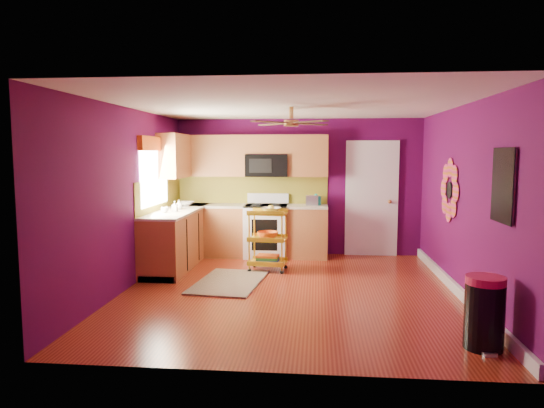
# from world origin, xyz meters

# --- Properties ---
(ground) EXTENTS (5.00, 5.00, 0.00)m
(ground) POSITION_xyz_m (0.00, 0.00, 0.00)
(ground) COLOR maroon
(ground) RESTS_ON ground
(room_envelope) EXTENTS (4.54, 5.04, 2.52)m
(room_envelope) POSITION_xyz_m (0.03, 0.00, 1.63)
(room_envelope) COLOR #510944
(room_envelope) RESTS_ON ground
(lower_cabinets) EXTENTS (2.81, 2.31, 0.94)m
(lower_cabinets) POSITION_xyz_m (-1.35, 1.82, 0.43)
(lower_cabinets) COLOR brown
(lower_cabinets) RESTS_ON ground
(electric_range) EXTENTS (0.76, 0.66, 1.13)m
(electric_range) POSITION_xyz_m (-0.55, 2.17, 0.48)
(electric_range) COLOR white
(electric_range) RESTS_ON ground
(upper_cabinetry) EXTENTS (2.80, 2.30, 1.26)m
(upper_cabinetry) POSITION_xyz_m (-1.24, 2.17, 1.80)
(upper_cabinetry) COLOR brown
(upper_cabinetry) RESTS_ON ground
(left_window) EXTENTS (0.08, 1.35, 1.08)m
(left_window) POSITION_xyz_m (-2.22, 1.05, 1.74)
(left_window) COLOR white
(left_window) RESTS_ON ground
(panel_door) EXTENTS (0.95, 0.11, 2.15)m
(panel_door) POSITION_xyz_m (1.35, 2.47, 1.02)
(panel_door) COLOR white
(panel_door) RESTS_ON ground
(right_wall_art) EXTENTS (0.04, 2.74, 1.04)m
(right_wall_art) POSITION_xyz_m (2.23, -0.34, 1.44)
(right_wall_art) COLOR black
(right_wall_art) RESTS_ON ground
(ceiling_fan) EXTENTS (1.01, 1.01, 0.26)m
(ceiling_fan) POSITION_xyz_m (0.00, 0.20, 2.29)
(ceiling_fan) COLOR #BF8C3F
(ceiling_fan) RESTS_ON ground
(shag_rug) EXTENTS (1.04, 1.53, 0.02)m
(shag_rug) POSITION_xyz_m (-0.90, 0.32, 0.01)
(shag_rug) COLOR black
(shag_rug) RESTS_ON ground
(rolling_cart) EXTENTS (0.62, 0.48, 1.06)m
(rolling_cart) POSITION_xyz_m (-0.41, 1.11, 0.54)
(rolling_cart) COLOR gold
(rolling_cart) RESTS_ON ground
(trash_can) EXTENTS (0.42, 0.44, 0.71)m
(trash_can) POSITION_xyz_m (1.97, -1.79, 0.35)
(trash_can) COLOR black
(trash_can) RESTS_ON ground
(teal_kettle) EXTENTS (0.18, 0.18, 0.21)m
(teal_kettle) POSITION_xyz_m (0.34, 2.26, 1.02)
(teal_kettle) COLOR #159F8D
(teal_kettle) RESTS_ON lower_cabinets
(toaster) EXTENTS (0.22, 0.15, 0.18)m
(toaster) POSITION_xyz_m (0.27, 2.23, 1.03)
(toaster) COLOR beige
(toaster) RESTS_ON lower_cabinets
(soap_bottle_a) EXTENTS (0.08, 0.08, 0.17)m
(soap_bottle_a) POSITION_xyz_m (-1.90, 1.03, 1.03)
(soap_bottle_a) COLOR #EA3F72
(soap_bottle_a) RESTS_ON lower_cabinets
(soap_bottle_b) EXTENTS (0.12, 0.12, 0.15)m
(soap_bottle_b) POSITION_xyz_m (-1.93, 1.38, 1.02)
(soap_bottle_b) COLOR white
(soap_bottle_b) RESTS_ON lower_cabinets
(counter_dish) EXTENTS (0.29, 0.29, 0.07)m
(counter_dish) POSITION_xyz_m (-1.98, 1.99, 0.98)
(counter_dish) COLOR white
(counter_dish) RESTS_ON lower_cabinets
(counter_cup) EXTENTS (0.12, 0.12, 0.09)m
(counter_cup) POSITION_xyz_m (-2.02, 0.91, 0.99)
(counter_cup) COLOR white
(counter_cup) RESTS_ON lower_cabinets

